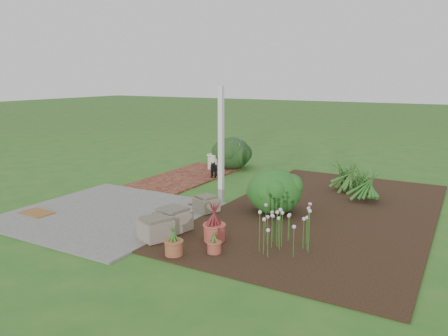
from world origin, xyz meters
The scene contains 19 objects.
ground centered at (0.00, 0.00, 0.00)m, with size 80.00×80.00×0.00m, color #296620.
concrete_patio centered at (-1.25, -1.75, 0.02)m, with size 3.50×3.50×0.04m, color #5E5E5C.
brick_path centered at (-1.70, 1.75, 0.02)m, with size 1.60×3.50×0.04m, color brown.
garden_bed centered at (2.50, 0.50, 0.01)m, with size 4.00×7.00×0.03m, color black.
veranda_post centered at (0.30, 0.10, 1.25)m, with size 0.10×0.10×2.50m, color white.
stone_trough_near centered at (0.48, -2.39, 0.20)m, with size 0.47×0.47×0.32m, color gray.
stone_trough_mid centered at (0.48, -1.91, 0.21)m, with size 0.51×0.51×0.34m, color gray.
stone_trough_far centered at (0.41, -0.69, 0.18)m, with size 0.41×0.41×0.27m, color gray.
coir_doormat centered at (-2.42, -2.47, 0.05)m, with size 0.64×0.41×0.02m, color brown.
black_dog centered at (-1.01, 1.97, 0.28)m, with size 0.27×0.45×0.41m.
cream_ceramic_urn centered at (-1.59, 2.89, 0.25)m, with size 0.31×0.31×0.41m, color beige.
evergreen_shrub centered at (1.61, -0.05, 0.48)m, with size 1.06×1.06×0.90m, color #10390A.
agapanthus_clump_back centered at (3.01, 1.68, 0.49)m, with size 1.02×1.02×0.91m, color #163C0F, non-canonical shape.
agapanthus_clump_front centered at (2.43, 2.35, 0.48)m, with size 1.00×1.00×0.89m, color #123B18, non-canonical shape.
pink_flower_patch centered at (2.46, -1.76, 0.37)m, with size 1.06×1.06×0.68m, color #113D0F, non-canonical shape.
terracotta_pot_bronze centered at (1.37, -1.97, 0.17)m, with size 0.35×0.35×0.28m, color #B4483D.
terracotta_pot_small_left centered at (1.62, -2.41, 0.12)m, with size 0.21×0.21×0.18m, color #A34937.
terracotta_pot_small_right centered at (1.13, -2.78, 0.14)m, with size 0.27×0.27×0.23m, color #985333.
purple_flowering_bush centered at (-1.23, 3.38, 0.48)m, with size 1.13×1.13×0.96m, color black.
Camera 1 is at (4.87, -7.80, 2.69)m, focal length 35.00 mm.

